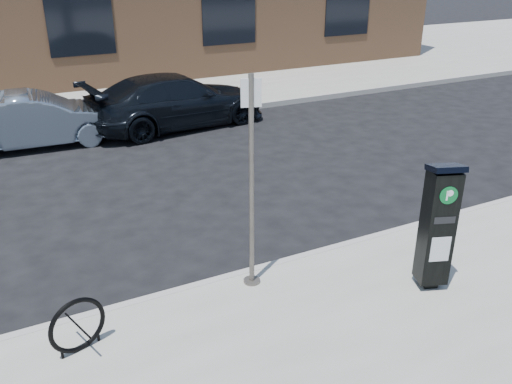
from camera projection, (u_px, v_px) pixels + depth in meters
ground at (264, 274)px, 7.70m from camera, size 120.00×120.00×0.00m
sidewalk_far at (77, 81)px, 19.06m from camera, size 60.00×12.00×0.15m
curb_near at (264, 270)px, 7.66m from camera, size 60.00×0.12×0.16m
curb_far at (120, 124)px, 14.19m from camera, size 60.00×0.12×0.16m
parking_kiosk at (438, 225)px, 6.83m from camera, size 0.50×0.47×1.74m
sign_pole at (251, 187)px, 6.70m from camera, size 0.24×0.22×2.79m
bike_rack at (78, 326)px, 5.89m from camera, size 0.65×0.24×0.66m
car_silver at (36, 120)px, 12.59m from camera, size 3.91×1.55×1.26m
car_dark at (176, 101)px, 14.01m from camera, size 4.92×2.46×1.37m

